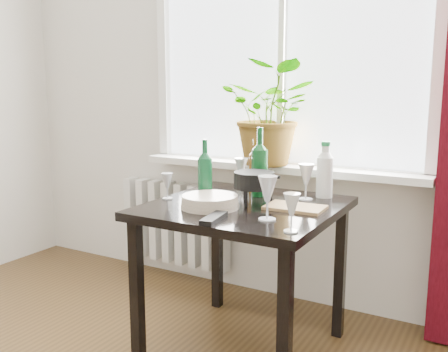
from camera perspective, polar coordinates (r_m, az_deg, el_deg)
The scene contains 18 objects.
window at distance 2.96m, azimuth 6.90°, elevation 16.18°, with size 1.72×0.08×1.62m.
windowsill at distance 2.92m, azimuth 6.05°, elevation 1.01°, with size 1.72×0.20×0.04m.
radiator at distance 3.40m, azimuth -5.60°, elevation -5.36°, with size 0.80×0.10×0.55m.
table at distance 2.38m, azimuth 2.37°, elevation -5.37°, with size 0.85×0.85×0.74m.
potted_plant at distance 2.83m, azimuth 5.51°, elevation 7.13°, with size 0.53×0.46×0.59m, color #267B20.
wine_bottle_left at distance 2.42m, azimuth -2.19°, elevation 0.77°, with size 0.07×0.07×0.30m, color #0D4522, non-canonical shape.
wine_bottle_right at distance 2.51m, azimuth 4.10°, elevation 1.68°, with size 0.08×0.08×0.35m, color #0C4119, non-canonical shape.
bottle_amber at distance 2.60m, azimuth 3.63°, elevation 1.27°, with size 0.07×0.07×0.29m, color #66390B, non-canonical shape.
cleaning_bottle at distance 2.52m, azimuth 11.46°, elevation 0.76°, with size 0.08×0.08×0.28m, color silver, non-canonical shape.
wineglass_front_right at distance 2.06m, azimuth 4.99°, elevation -2.47°, with size 0.08×0.08×0.19m, color silver, non-canonical shape.
wineglass_far_right at distance 1.90m, azimuth 7.73°, elevation -4.14°, with size 0.07×0.07×0.15m, color silver, non-canonical shape.
wineglass_back_center at distance 2.46m, azimuth 9.36°, elevation -0.62°, with size 0.08×0.08×0.18m, color silver, non-canonical shape.
wineglass_back_left at distance 2.68m, azimuth 1.96°, elevation 0.31°, with size 0.07×0.07×0.17m, color silver, non-canonical shape.
wineglass_front_left at distance 2.46m, azimuth -6.51°, elevation -1.14°, with size 0.06×0.06×0.13m, color silver, non-canonical shape.
plate_stack at distance 2.28m, azimuth -1.62°, elevation -2.94°, with size 0.27×0.27×0.06m, color beige.
fondue_pot at distance 2.36m, azimuth 3.46°, elevation -1.31°, with size 0.22×0.19×0.15m, color black, non-canonical shape.
tv_remote at distance 2.07m, azimuth -1.16°, elevation -4.82°, with size 0.05×0.19×0.02m, color black.
cutting_board at distance 2.28m, azimuth 8.14°, elevation -3.57°, with size 0.26×0.17×0.01m, color olive.
Camera 1 is at (1.15, -0.49, 1.28)m, focal length 40.00 mm.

